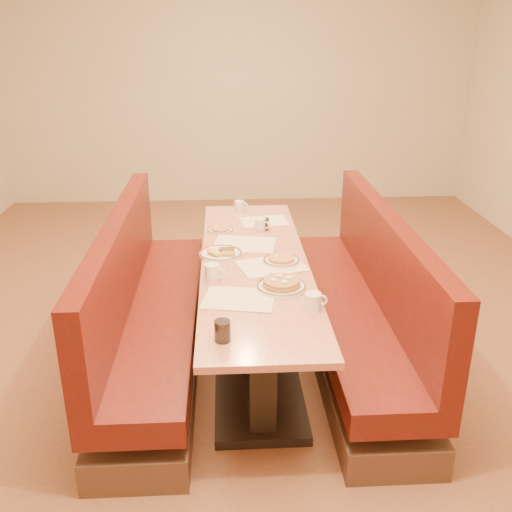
{
  "coord_description": "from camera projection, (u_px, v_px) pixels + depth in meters",
  "views": [
    {
      "loc": [
        -0.19,
        -3.48,
        2.2
      ],
      "look_at": [
        0.0,
        -0.16,
        0.85
      ],
      "focal_mm": 40.0,
      "sensor_mm": 36.0,
      "label": 1
    }
  ],
  "objects": [
    {
      "name": "pancake_plate",
      "position": [
        281.0,
        285.0,
        3.37
      ],
      "size": [
        0.3,
        0.3,
        0.07
      ],
      "rotation": [
        0.0,
        0.0,
        -0.17
      ],
      "color": "white",
      "rests_on": "diner_table"
    },
    {
      "name": "placemat_far_left",
      "position": [
        244.0,
        244.0,
        4.06
      ],
      "size": [
        0.48,
        0.39,
        0.0
      ],
      "primitive_type": "cube",
      "rotation": [
        0.0,
        0.0,
        -0.18
      ],
      "color": "#FFF0C7",
      "rests_on": "diner_table"
    },
    {
      "name": "soda_tumbler_mid",
      "position": [
        265.0,
        224.0,
        4.34
      ],
      "size": [
        0.07,
        0.07,
        0.09
      ],
      "color": "black",
      "rests_on": "diner_table"
    },
    {
      "name": "coffee_mug_c",
      "position": [
        260.0,
        224.0,
        4.33
      ],
      "size": [
        0.12,
        0.09,
        0.09
      ],
      "rotation": [
        0.0,
        0.0,
        -0.42
      ],
      "color": "white",
      "rests_on": "diner_table"
    },
    {
      "name": "coffee_mug_a",
      "position": [
        314.0,
        301.0,
        3.11
      ],
      "size": [
        0.13,
        0.09,
        0.1
      ],
      "rotation": [
        0.0,
        0.0,
        0.15
      ],
      "color": "white",
      "rests_on": "diner_table"
    },
    {
      "name": "coffee_mug_d",
      "position": [
        240.0,
        206.0,
        4.77
      ],
      "size": [
        0.12,
        0.08,
        0.09
      ],
      "rotation": [
        0.0,
        0.0,
        0.02
      ],
      "color": "white",
      "rests_on": "diner_table"
    },
    {
      "name": "eggs_plate",
      "position": [
        220.0,
        253.0,
        3.86
      ],
      "size": [
        0.29,
        0.29,
        0.06
      ],
      "rotation": [
        0.0,
        0.0,
        -0.12
      ],
      "color": "white",
      "rests_on": "diner_table"
    },
    {
      "name": "soda_tumbler_near",
      "position": [
        222.0,
        331.0,
        2.8
      ],
      "size": [
        0.08,
        0.08,
        0.11
      ],
      "color": "black",
      "rests_on": "diner_table"
    },
    {
      "name": "extra_plate_mid",
      "position": [
        281.0,
        260.0,
        3.75
      ],
      "size": [
        0.25,
        0.25,
        0.05
      ],
      "rotation": [
        0.0,
        0.0,
        -0.12
      ],
      "color": "white",
      "rests_on": "diner_table"
    },
    {
      "name": "ground",
      "position": [
        255.0,
        358.0,
        4.06
      ],
      "size": [
        8.0,
        8.0,
        0.0
      ],
      "primitive_type": "plane",
      "color": "#9E6647",
      "rests_on": "ground"
    },
    {
      "name": "extra_plate_far",
      "position": [
        220.0,
        230.0,
        4.31
      ],
      "size": [
        0.2,
        0.2,
        0.04
      ],
      "rotation": [
        0.0,
        0.0,
        0.04
      ],
      "color": "white",
      "rests_on": "diner_table"
    },
    {
      "name": "diner_table",
      "position": [
        255.0,
        311.0,
        3.92
      ],
      "size": [
        0.7,
        2.5,
        0.75
      ],
      "color": "black",
      "rests_on": "ground"
    },
    {
      "name": "placemat_far_right",
      "position": [
        264.0,
        221.0,
        4.53
      ],
      "size": [
        0.39,
        0.31,
        0.0
      ],
      "primitive_type": "cube",
      "rotation": [
        0.0,
        0.0,
        0.12
      ],
      "color": "#FFF0C7",
      "rests_on": "diner_table"
    },
    {
      "name": "placemat_near_right",
      "position": [
        272.0,
        266.0,
        3.69
      ],
      "size": [
        0.48,
        0.41,
        0.0
      ],
      "primitive_type": "cube",
      "rotation": [
        0.0,
        0.0,
        0.28
      ],
      "color": "#FFF0C7",
      "rests_on": "diner_table"
    },
    {
      "name": "coffee_mug_b",
      "position": [
        213.0,
        272.0,
        3.48
      ],
      "size": [
        0.13,
        0.1,
        0.1
      ],
      "rotation": [
        0.0,
        0.0,
        -0.38
      ],
      "color": "white",
      "rests_on": "diner_table"
    },
    {
      "name": "placemat_near_left",
      "position": [
        239.0,
        299.0,
        3.25
      ],
      "size": [
        0.45,
        0.37,
        0.0
      ],
      "primitive_type": "cube",
      "rotation": [
        0.0,
        0.0,
        -0.18
      ],
      "color": "#FFF0C7",
      "rests_on": "diner_table"
    },
    {
      "name": "room_envelope",
      "position": [
        254.0,
        75.0,
        3.33
      ],
      "size": [
        6.04,
        8.04,
        2.82
      ],
      "color": "beige",
      "rests_on": "ground"
    },
    {
      "name": "booth_right",
      "position": [
        360.0,
        310.0,
        3.96
      ],
      "size": [
        0.55,
        2.5,
        1.05
      ],
      "color": "#4C3326",
      "rests_on": "ground"
    },
    {
      "name": "booth_left",
      "position": [
        148.0,
        316.0,
        3.88
      ],
      "size": [
        0.55,
        2.5,
        1.05
      ],
      "color": "#4C3326",
      "rests_on": "ground"
    }
  ]
}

